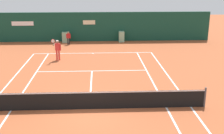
% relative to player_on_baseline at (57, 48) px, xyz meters
% --- Properties ---
extents(ground_plane, '(80.00, 80.00, 0.01)m').
position_rel_player_on_baseline_xyz_m(ground_plane, '(2.85, -8.91, -1.00)').
color(ground_plane, '#A8512D').
extents(tennis_net, '(12.10, 0.10, 1.07)m').
position_rel_player_on_baseline_xyz_m(tennis_net, '(2.85, -9.48, -0.49)').
color(tennis_net, '#4C4C51').
rests_on(tennis_net, ground_plane).
extents(sponsor_back_wall, '(25.00, 1.02, 3.09)m').
position_rel_player_on_baseline_xyz_m(sponsor_back_wall, '(2.83, 7.49, 0.50)').
color(sponsor_back_wall, '#144233').
rests_on(sponsor_back_wall, ground_plane).
extents(player_on_baseline, '(0.68, 0.68, 1.87)m').
position_rel_player_on_baseline_xyz_m(player_on_baseline, '(0.00, 0.00, 0.00)').
color(player_on_baseline, red).
rests_on(player_on_baseline, ground_plane).
extents(ball_kid_left_post, '(0.45, 0.19, 1.34)m').
position_rel_player_on_baseline_xyz_m(ball_kid_left_post, '(0.32, 5.82, -0.23)').
color(ball_kid_left_post, black).
rests_on(ball_kid_left_post, ground_plane).
extents(tennis_ball_mid_court, '(0.07, 0.07, 0.07)m').
position_rel_player_on_baseline_xyz_m(tennis_ball_mid_court, '(-1.21, 0.50, -0.96)').
color(tennis_ball_mid_court, '#CCE033').
rests_on(tennis_ball_mid_court, ground_plane).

